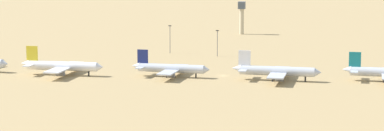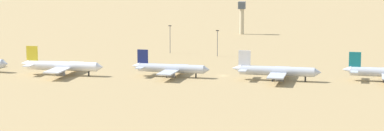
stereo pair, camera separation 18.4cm
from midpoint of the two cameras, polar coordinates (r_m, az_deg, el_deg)
The scene contains 7 objects.
ground at distance 357.47m, azimuth 2.43°, elevation -0.79°, with size 4000.00×4000.00×0.00m, color tan.
parked_jet_yellow_2 at distance 363.13m, azimuth -10.02°, elevation -0.03°, with size 42.15×35.34×13.95m.
parked_jet_navy_3 at distance 352.89m, azimuth -1.70°, elevation -0.22°, with size 38.72×32.65×12.78m.
parked_jet_white_4 at distance 344.81m, azimuth 6.45°, elevation -0.43°, with size 41.60×34.98×13.74m.
control_tower at distance 538.81m, azimuth 3.83°, elevation 3.93°, with size 5.20×5.20×23.62m.
light_pole_west at distance 422.66m, azimuth 1.95°, elevation 1.88°, with size 1.80×0.50×15.08m.
light_pole_mid at distance 436.42m, azimuth -1.72°, elevation 2.19°, with size 1.80×0.50×16.44m.
Camera 1 is at (44.86, -349.73, 58.84)m, focal length 69.37 mm.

